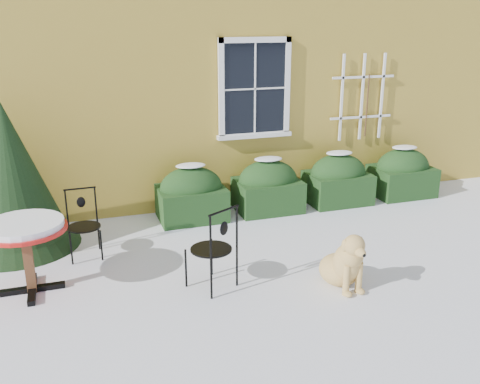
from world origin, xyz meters
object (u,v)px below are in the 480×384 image
object	(u,v)px
evergreen_shrub	(12,190)
bistro_table	(25,234)
patio_chair_near	(214,248)
patio_chair_far	(84,224)
dog	(345,264)

from	to	relation	value
evergreen_shrub	bistro_table	distance (m)	1.50
patio_chair_near	patio_chair_far	xyz separation A→B (m)	(-1.41, 1.42, -0.06)
evergreen_shrub	patio_chair_near	world-z (taller)	evergreen_shrub
patio_chair_near	bistro_table	bearing A→B (deg)	-44.72
patio_chair_far	evergreen_shrub	bearing A→B (deg)	143.45
bistro_table	evergreen_shrub	bearing A→B (deg)	98.72
patio_chair_near	patio_chair_far	size ratio (longest dim) A/B	1.13
bistro_table	patio_chair_near	distance (m)	2.16
patio_chair_near	dog	world-z (taller)	patio_chair_near
bistro_table	patio_chair_far	size ratio (longest dim) A/B	1.03
bistro_table	patio_chair_far	world-z (taller)	patio_chair_far
patio_chair_far	bistro_table	bearing A→B (deg)	-129.21
evergreen_shrub	bistro_table	size ratio (longest dim) A/B	2.17
evergreen_shrub	patio_chair_far	world-z (taller)	evergreen_shrub
bistro_table	patio_chair_near	size ratio (longest dim) A/B	0.92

